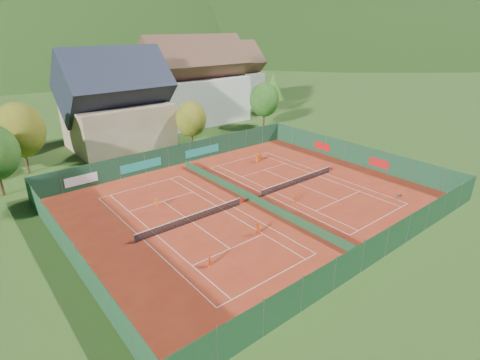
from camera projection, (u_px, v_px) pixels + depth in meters
The scene contains 29 objects.
ground at pixel (251, 201), 43.48m from camera, with size 600.00×600.00×0.00m, color #284B17.
clay_pad at pixel (251, 201), 43.47m from camera, with size 40.00×32.00×0.01m, color #9D2C17.
court_markings_left at pixel (192, 222), 38.81m from camera, with size 11.03×23.83×0.00m.
court_markings_right at pixel (298, 184), 48.12m from camera, with size 11.03×23.83×0.00m.
tennis_net_left at pixel (193, 218), 38.71m from camera, with size 13.30×0.10×1.02m.
tennis_net_right at pixel (299, 180), 48.02m from camera, with size 13.30×0.10×1.02m.
court_divider at pixel (251, 197), 43.28m from camera, with size 0.03×28.80×1.00m.
fence_north at pixel (177, 155), 54.08m from camera, with size 40.00×0.10×3.00m.
fence_south at pixel (375, 250), 31.45m from camera, with size 40.00×0.04×3.00m.
fence_west at pixel (70, 251), 31.25m from camera, with size 0.04×32.00×3.00m.
fence_east at pixel (354, 154), 54.58m from camera, with size 0.09×32.00×3.00m.
chalet at pixel (117, 107), 60.62m from camera, with size 16.20×12.00×16.00m.
hotel_block_a at pixel (195, 86), 75.69m from camera, with size 21.60×11.00×17.25m.
hotel_block_b at pixel (226, 80), 89.85m from camera, with size 17.28×10.00×15.50m.
tree_west_mid at pixel (19, 130), 49.24m from camera, with size 6.44×6.44×9.78m.
tree_center at pixel (191, 119), 60.88m from camera, with size 5.01×5.01×7.60m.
tree_east_front at pixel (264, 100), 72.53m from camera, with size 5.72×5.72×8.69m.
tree_east_mid at pixel (273, 86), 83.82m from camera, with size 5.04×5.04×9.00m.
tree_east_back at pixel (223, 82), 84.62m from camera, with size 7.15×7.15×10.86m.
mountain_backdrop at pixel (49, 122), 242.41m from camera, with size 820.00×530.00×242.00m.
ball_hopper at pixel (399, 195), 43.63m from camera, with size 0.34×0.34×0.80m.
loose_ball_0 at pixel (227, 230), 37.30m from camera, with size 0.07×0.07×0.07m, color #CCD833.
loose_ball_1 at pixel (374, 221), 38.99m from camera, with size 0.07×0.07×0.07m, color #CCD833.
player_left_near at pixel (209, 260), 31.48m from camera, with size 0.49×0.32×1.35m, color #D64813.
player_left_mid at pixel (258, 229), 36.17m from camera, with size 0.71×0.55×1.45m, color #FE5B16.
player_left_far at pixel (156, 203), 41.66m from camera, with size 0.77×0.44×1.19m, color orange.
player_right_near at pixel (295, 198), 42.89m from camera, with size 0.73×0.30×1.24m, color orange.
player_right_far_a at pixel (257, 158), 55.37m from camera, with size 0.70×0.45×1.42m, color #CF5E12.
player_right_far_b at pixel (260, 157), 55.67m from camera, with size 1.27×0.41×1.37m, color #FC5916.
Camera 1 is at (-25.70, -29.57, 19.05)m, focal length 28.00 mm.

